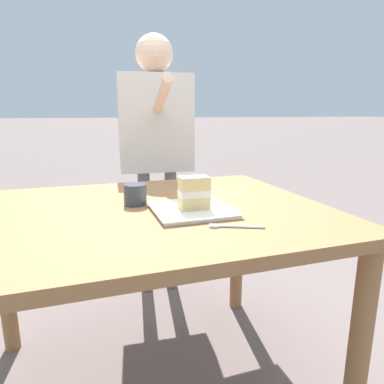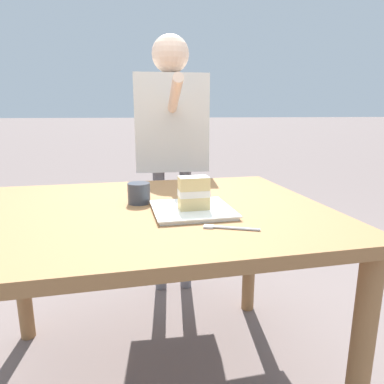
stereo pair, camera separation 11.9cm
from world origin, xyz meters
The scene contains 7 objects.
ground_plane centered at (0.00, 0.00, 0.00)m, with size 160.00×160.00×0.00m, color #70615D.
patio_table centered at (0.00, 0.00, 0.67)m, with size 1.31×1.02×0.77m.
dessert_plate centered at (-0.14, 0.09, 0.78)m, with size 0.27×0.27×0.02m.
cake_slice centered at (-0.14, 0.10, 0.84)m, with size 0.10×0.07×0.11m.
dessert_fork centered at (-0.21, 0.29, 0.78)m, with size 0.16×0.08×0.01m.
coffee_cup centered at (0.03, -0.07, 0.81)m, with size 0.09×0.09×0.08m.
diner_person centered at (-0.21, -0.78, 1.03)m, with size 0.43×0.56×1.54m.
Camera 2 is at (0.11, 1.22, 1.11)m, focal length 31.85 mm.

